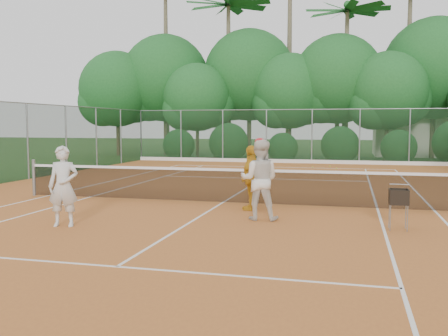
# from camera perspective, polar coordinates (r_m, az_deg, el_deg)

# --- Properties ---
(ground) EXTENTS (120.00, 120.00, 0.00)m
(ground) POSITION_cam_1_polar(r_m,az_deg,el_deg) (13.81, -0.20, -4.10)
(ground) COLOR #214217
(ground) RESTS_ON ground
(clay_court) EXTENTS (18.00, 36.00, 0.02)m
(clay_court) POSITION_cam_1_polar(r_m,az_deg,el_deg) (13.80, -0.20, -4.06)
(clay_court) COLOR #B56529
(clay_court) RESTS_ON ground
(club_building) EXTENTS (8.00, 5.00, 3.00)m
(club_building) POSITION_cam_1_polar(r_m,az_deg,el_deg) (37.62, 22.90, 3.57)
(club_building) COLOR beige
(club_building) RESTS_ON ground
(tennis_net) EXTENTS (11.97, 0.10, 1.10)m
(tennis_net) POSITION_cam_1_polar(r_m,az_deg,el_deg) (13.73, -0.20, -1.91)
(tennis_net) COLOR gray
(tennis_net) RESTS_ON clay_court
(player_white) EXTENTS (0.71, 0.57, 1.72)m
(player_white) POSITION_cam_1_polar(r_m,az_deg,el_deg) (11.10, -17.88, -2.00)
(player_white) COLOR silver
(player_white) RESTS_ON clay_court
(player_center_grp) EXTENTS (0.91, 0.72, 1.86)m
(player_center_grp) POSITION_cam_1_polar(r_m,az_deg,el_deg) (11.33, 4.09, -1.31)
(player_center_grp) COLOR silver
(player_center_grp) RESTS_ON clay_court
(player_yellow) EXTENTS (0.66, 1.04, 1.64)m
(player_yellow) POSITION_cam_1_polar(r_m,az_deg,el_deg) (12.61, 3.21, -1.12)
(player_yellow) COLOR orange
(player_yellow) RESTS_ON clay_court
(ball_hopper) EXTENTS (0.37, 0.37, 0.84)m
(ball_hopper) POSITION_cam_1_polar(r_m,az_deg,el_deg) (10.84, 19.34, -3.21)
(ball_hopper) COLOR gray
(ball_hopper) RESTS_ON clay_court
(stray_ball_a) EXTENTS (0.07, 0.07, 0.07)m
(stray_ball_a) POSITION_cam_1_polar(r_m,az_deg,el_deg) (25.42, 10.12, 0.12)
(stray_ball_a) COLOR #B8C92E
(stray_ball_a) RESTS_ON clay_court
(stray_ball_b) EXTENTS (0.07, 0.07, 0.07)m
(stray_ball_b) POSITION_cam_1_polar(r_m,az_deg,el_deg) (26.11, 12.03, 0.21)
(stray_ball_b) COLOR #BDDD33
(stray_ball_b) RESTS_ON clay_court
(stray_ball_c) EXTENTS (0.07, 0.07, 0.07)m
(stray_ball_c) POSITION_cam_1_polar(r_m,az_deg,el_deg) (24.96, 12.75, -0.02)
(stray_ball_c) COLOR #B8DC33
(stray_ball_c) RESTS_ON clay_court
(court_markings) EXTENTS (11.03, 23.83, 0.01)m
(court_markings) POSITION_cam_1_polar(r_m,az_deg,el_deg) (13.80, -0.20, -4.00)
(court_markings) COLOR white
(court_markings) RESTS_ON clay_court
(fence_back) EXTENTS (18.07, 0.07, 3.00)m
(fence_back) POSITION_cam_1_polar(r_m,az_deg,el_deg) (28.41, 7.42, 3.62)
(fence_back) COLOR #19381E
(fence_back) RESTS_ON clay_court
(tropical_treeline) EXTENTS (32.10, 8.49, 15.03)m
(tropical_treeline) POSITION_cam_1_polar(r_m,az_deg,el_deg) (33.60, 11.05, 9.91)
(tropical_treeline) COLOR brown
(tropical_treeline) RESTS_ON ground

